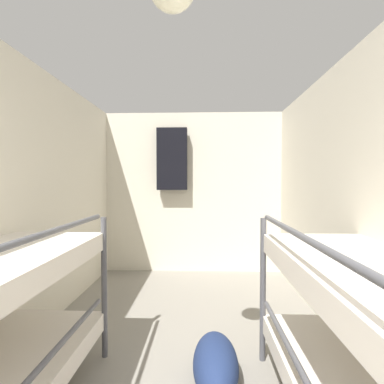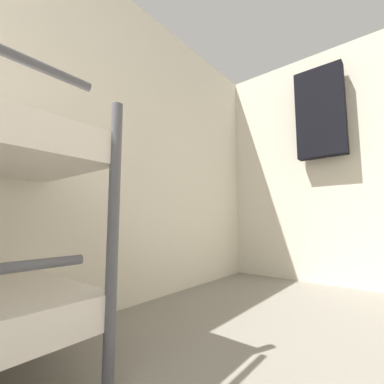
% 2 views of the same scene
% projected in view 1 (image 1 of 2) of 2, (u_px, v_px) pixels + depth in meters
% --- Properties ---
extents(wall_left, '(0.06, 4.80, 2.38)m').
position_uv_depth(wall_left, '(0.00, 204.00, 2.20)').
color(wall_left, beige).
rests_on(wall_left, ground_plane).
extents(wall_right, '(0.06, 4.80, 2.38)m').
position_uv_depth(wall_right, '(372.00, 205.00, 2.10)').
color(wall_right, beige).
rests_on(wall_right, ground_plane).
extents(wall_back, '(2.74, 0.06, 2.38)m').
position_uv_depth(wall_back, '(193.00, 192.00, 4.52)').
color(wall_back, beige).
rests_on(wall_back, ground_plane).
extents(duffel_bag, '(0.30, 0.64, 0.30)m').
position_uv_depth(duffel_bag, '(216.00, 364.00, 1.97)').
color(duffel_bag, navy).
rests_on(duffel_bag, ground_plane).
extents(hanging_coat, '(0.44, 0.12, 0.90)m').
position_uv_depth(hanging_coat, '(172.00, 159.00, 4.36)').
color(hanging_coat, black).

